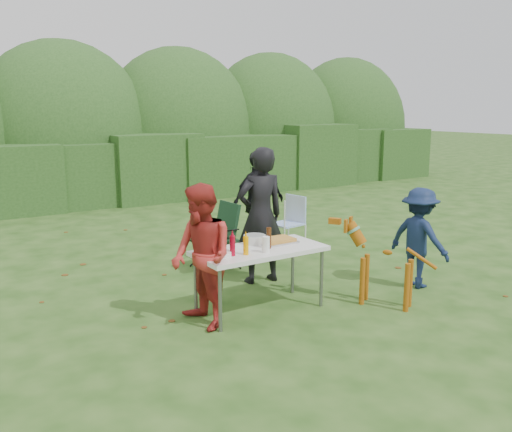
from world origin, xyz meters
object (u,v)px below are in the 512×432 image
folding_table (260,253)px  camping_chair (215,236)px  person_red_jacket (202,257)px  mustard_bottle (246,246)px  person_black_puffy (259,202)px  child (419,238)px  beer_bottle (269,238)px  paper_towel_roll (212,240)px  lawn_chair (287,222)px  dog (387,265)px  person_cook (260,216)px  ketchup_bottle (232,246)px

folding_table → camping_chair: (0.38, 1.75, -0.20)m
person_red_jacket → mustard_bottle: size_ratio=7.70×
folding_table → person_black_puffy: bearing=57.0°
child → beer_bottle: child is taller
child → paper_towel_roll: child is taller
child → lawn_chair: 2.59m
camping_chair → person_black_puffy: bearing=-159.2°
folding_table → person_red_jacket: bearing=-176.6°
camping_chair → lawn_chair: size_ratio=1.11×
dog → camping_chair: size_ratio=1.08×
person_cook → beer_bottle: size_ratio=7.54×
folding_table → paper_towel_roll: 0.58m
folding_table → child: size_ratio=1.15×
child → ketchup_bottle: bearing=76.4°
mustard_bottle → camping_chair: bearing=71.0°
folding_table → beer_bottle: size_ratio=6.25×
folding_table → dog: dog is taller
ketchup_bottle → person_red_jacket: bearing=172.9°
dog → ketchup_bottle: (-1.75, 0.59, 0.36)m
person_red_jacket → lawn_chair: bearing=128.3°
mustard_bottle → ketchup_bottle: size_ratio=0.91×
camping_chair → beer_bottle: bearing=79.0°
person_red_jacket → ketchup_bottle: bearing=82.1°
dog → camping_chair: 2.61m
folding_table → child: bearing=-10.3°
person_black_puffy → camping_chair: (-1.04, -0.44, -0.34)m
person_black_puffy → lawn_chair: (0.55, -0.02, -0.39)m
person_black_puffy → ketchup_bottle: size_ratio=7.43×
person_black_puffy → dog: person_black_puffy is taller
person_red_jacket → camping_chair: person_red_jacket is taller
child → dog: bearing=100.7°
dog → folding_table: bearing=32.9°
dog → ketchup_bottle: dog is taller
mustard_bottle → ketchup_bottle: bearing=163.1°
person_red_jacket → camping_chair: size_ratio=1.60×
lawn_chair → mustard_bottle: 3.24m
person_cook → mustard_bottle: size_ratio=9.04×
lawn_chair → child: bearing=85.8°
ketchup_bottle → folding_table: bearing=12.1°
child → mustard_bottle: bearing=77.0°
mustard_bottle → ketchup_bottle: ketchup_bottle is taller
folding_table → paper_towel_roll: (-0.52, 0.18, 0.18)m
dog → person_red_jacket: bearing=42.9°
dog → mustard_bottle: 1.73m
person_cook → beer_bottle: (-0.50, -0.93, -0.04)m
dog → camping_chair: (-0.96, 2.43, -0.01)m
folding_table → mustard_bottle: 0.34m
child → dog: child is taller
camping_chair → lawn_chair: (1.60, 0.42, -0.05)m
person_red_jacket → mustard_bottle: bearing=79.2°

